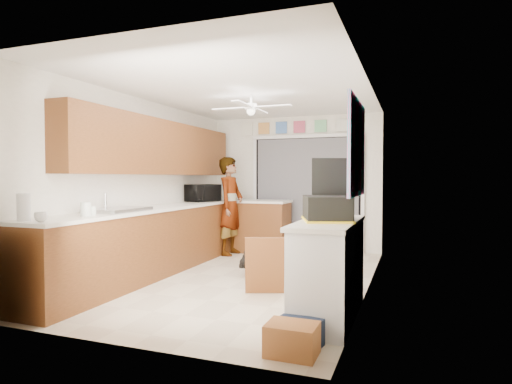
% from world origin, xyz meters
% --- Properties ---
extents(floor, '(5.00, 5.00, 0.00)m').
position_xyz_m(floor, '(0.00, 0.00, 0.00)').
color(floor, beige).
rests_on(floor, ground).
extents(ceiling, '(5.00, 5.00, 0.00)m').
position_xyz_m(ceiling, '(0.00, 0.00, 2.50)').
color(ceiling, white).
rests_on(ceiling, ground).
extents(wall_back, '(3.20, 0.00, 3.20)m').
position_xyz_m(wall_back, '(0.00, 2.50, 1.25)').
color(wall_back, white).
rests_on(wall_back, ground).
extents(wall_front, '(3.20, 0.00, 3.20)m').
position_xyz_m(wall_front, '(0.00, -2.50, 1.25)').
color(wall_front, white).
rests_on(wall_front, ground).
extents(wall_left, '(0.00, 5.00, 5.00)m').
position_xyz_m(wall_left, '(-1.60, 0.00, 1.25)').
color(wall_left, white).
rests_on(wall_left, ground).
extents(wall_right, '(0.00, 5.00, 5.00)m').
position_xyz_m(wall_right, '(1.60, 0.00, 1.25)').
color(wall_right, white).
rests_on(wall_right, ground).
extents(left_base_cabinets, '(0.60, 4.80, 0.90)m').
position_xyz_m(left_base_cabinets, '(-1.30, 0.00, 0.45)').
color(left_base_cabinets, brown).
rests_on(left_base_cabinets, floor).
extents(left_countertop, '(0.62, 4.80, 0.04)m').
position_xyz_m(left_countertop, '(-1.29, 0.00, 0.92)').
color(left_countertop, white).
rests_on(left_countertop, left_base_cabinets).
extents(upper_cabinets, '(0.32, 4.00, 0.80)m').
position_xyz_m(upper_cabinets, '(-1.44, 0.20, 1.80)').
color(upper_cabinets, brown).
rests_on(upper_cabinets, wall_left).
extents(sink_basin, '(0.50, 0.76, 0.06)m').
position_xyz_m(sink_basin, '(-1.29, -1.00, 0.95)').
color(sink_basin, silver).
rests_on(sink_basin, left_countertop).
extents(faucet, '(0.03, 0.03, 0.22)m').
position_xyz_m(faucet, '(-1.48, -1.00, 1.05)').
color(faucet, silver).
rests_on(faucet, left_countertop).
extents(peninsula_base, '(1.00, 0.60, 0.90)m').
position_xyz_m(peninsula_base, '(-0.50, 2.00, 0.45)').
color(peninsula_base, brown).
rests_on(peninsula_base, floor).
extents(peninsula_top, '(1.04, 0.64, 0.04)m').
position_xyz_m(peninsula_top, '(-0.50, 2.00, 0.92)').
color(peninsula_top, white).
rests_on(peninsula_top, peninsula_base).
extents(back_opening_recess, '(2.00, 0.06, 2.10)m').
position_xyz_m(back_opening_recess, '(0.25, 2.47, 1.05)').
color(back_opening_recess, black).
rests_on(back_opening_recess, wall_back).
extents(curtain_panel, '(1.90, 0.03, 2.05)m').
position_xyz_m(curtain_panel, '(0.25, 2.43, 1.05)').
color(curtain_panel, slate).
rests_on(curtain_panel, wall_back).
extents(door_trim_left, '(0.06, 0.04, 2.10)m').
position_xyz_m(door_trim_left, '(-0.77, 2.44, 1.05)').
color(door_trim_left, white).
rests_on(door_trim_left, wall_back).
extents(door_trim_right, '(0.06, 0.04, 2.10)m').
position_xyz_m(door_trim_right, '(1.27, 2.44, 1.05)').
color(door_trim_right, white).
rests_on(door_trim_right, wall_back).
extents(door_trim_head, '(2.10, 0.04, 0.06)m').
position_xyz_m(door_trim_head, '(0.25, 2.44, 2.12)').
color(door_trim_head, white).
rests_on(door_trim_head, wall_back).
extents(header_frame_0, '(0.22, 0.02, 0.22)m').
position_xyz_m(header_frame_0, '(-0.60, 2.47, 2.30)').
color(header_frame_0, '#D59347').
rests_on(header_frame_0, wall_back).
extents(header_frame_1, '(0.22, 0.02, 0.22)m').
position_xyz_m(header_frame_1, '(-0.25, 2.47, 2.30)').
color(header_frame_1, '#4A78C6').
rests_on(header_frame_1, wall_back).
extents(header_frame_2, '(0.22, 0.02, 0.22)m').
position_xyz_m(header_frame_2, '(0.10, 2.47, 2.30)').
color(header_frame_2, '#BD4763').
rests_on(header_frame_2, wall_back).
extents(header_frame_3, '(0.22, 0.02, 0.22)m').
position_xyz_m(header_frame_3, '(0.50, 2.47, 2.30)').
color(header_frame_3, '#6EC086').
rests_on(header_frame_3, wall_back).
extents(header_frame_4, '(0.22, 0.02, 0.22)m').
position_xyz_m(header_frame_4, '(0.90, 2.47, 2.30)').
color(header_frame_4, silver).
rests_on(header_frame_4, wall_back).
extents(route66_sign, '(0.22, 0.02, 0.26)m').
position_xyz_m(route66_sign, '(-0.95, 2.47, 2.30)').
color(route66_sign, silver).
rests_on(route66_sign, wall_back).
extents(right_counter_base, '(0.50, 1.40, 0.90)m').
position_xyz_m(right_counter_base, '(1.35, -1.20, 0.45)').
color(right_counter_base, white).
rests_on(right_counter_base, floor).
extents(right_counter_top, '(0.54, 1.44, 0.04)m').
position_xyz_m(right_counter_top, '(1.34, -1.20, 0.92)').
color(right_counter_top, white).
rests_on(right_counter_top, right_counter_base).
extents(abstract_painting, '(0.03, 1.15, 0.95)m').
position_xyz_m(abstract_painting, '(1.58, -1.00, 1.65)').
color(abstract_painting, '#FF5DBF').
rests_on(abstract_painting, wall_right).
extents(ceiling_fan, '(1.14, 1.14, 0.24)m').
position_xyz_m(ceiling_fan, '(0.00, 0.20, 2.32)').
color(ceiling_fan, white).
rests_on(ceiling_fan, ceiling).
extents(microwave, '(0.54, 0.64, 0.30)m').
position_xyz_m(microwave, '(-1.30, 1.27, 1.09)').
color(microwave, black).
rests_on(microwave, left_countertop).
extents(cup, '(0.16, 0.16, 0.09)m').
position_xyz_m(cup, '(-1.19, -2.25, 0.99)').
color(cup, white).
rests_on(cup, left_countertop).
extents(jar_a, '(0.14, 0.14, 0.15)m').
position_xyz_m(jar_a, '(-1.21, -1.64, 1.02)').
color(jar_a, silver).
rests_on(jar_a, left_countertop).
extents(jar_b, '(0.08, 0.08, 0.10)m').
position_xyz_m(jar_b, '(-1.20, -1.54, 0.99)').
color(jar_b, silver).
rests_on(jar_b, left_countertop).
extents(paper_towel_roll, '(0.14, 0.14, 0.27)m').
position_xyz_m(paper_towel_roll, '(-1.41, -2.25, 1.07)').
color(paper_towel_roll, white).
rests_on(paper_towel_roll, left_countertop).
extents(suitcase, '(0.58, 0.66, 0.24)m').
position_xyz_m(suitcase, '(1.32, -1.20, 1.06)').
color(suitcase, black).
rests_on(suitcase, right_counter_top).
extents(suitcase_rim, '(0.61, 0.69, 0.02)m').
position_xyz_m(suitcase_rim, '(1.32, -1.20, 0.95)').
color(suitcase_rim, yellow).
rests_on(suitcase_rim, suitcase).
extents(suitcase_lid, '(0.41, 0.17, 0.50)m').
position_xyz_m(suitcase_lid, '(1.32, -0.91, 1.31)').
color(suitcase_lid, black).
rests_on(suitcase_lid, suitcase).
extents(cardboard_box, '(0.39, 0.29, 0.24)m').
position_xyz_m(cardboard_box, '(1.25, -2.20, 0.12)').
color(cardboard_box, '#CA753F').
rests_on(cardboard_box, floor).
extents(navy_crate, '(0.40, 0.36, 0.22)m').
position_xyz_m(navy_crate, '(1.25, -2.03, 0.11)').
color(navy_crate, '#141F34').
rests_on(navy_crate, floor).
extents(cabinet_door_panel, '(0.49, 0.32, 0.67)m').
position_xyz_m(cabinet_door_panel, '(0.51, -0.69, 0.34)').
color(cabinet_door_panel, brown).
rests_on(cabinet_door_panel, floor).
extents(man, '(0.43, 0.63, 1.71)m').
position_xyz_m(man, '(-0.90, 1.55, 0.86)').
color(man, white).
rests_on(man, floor).
extents(dog, '(0.36, 0.61, 0.44)m').
position_xyz_m(dog, '(0.05, 0.32, 0.22)').
color(dog, black).
rests_on(dog, floor).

